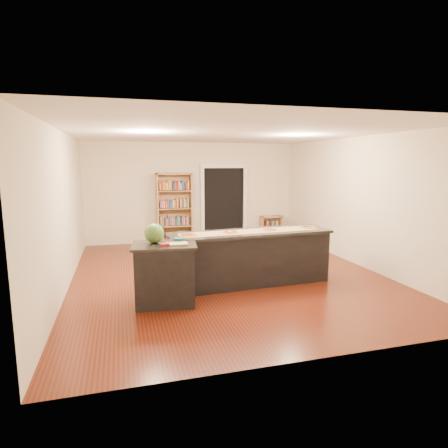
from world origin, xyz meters
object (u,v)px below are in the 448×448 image
object	(u,v)px
low_shelf	(271,227)
kitchen_island	(251,257)
waste_bin	(182,238)
bookshelf	(174,208)
side_counter	(165,274)
watermelon	(154,233)

from	to	relation	value
low_shelf	kitchen_island	bearing A→B (deg)	-117.35
low_shelf	waste_bin	distance (m)	2.75
kitchen_island	bookshelf	xyz separation A→B (m)	(-0.85, 3.95, 0.48)
side_counter	watermelon	bearing A→B (deg)	151.29
low_shelf	watermelon	world-z (taller)	watermelon
kitchen_island	low_shelf	distance (m)	4.49
watermelon	side_counter	bearing A→B (deg)	-35.14
kitchen_island	side_counter	xyz separation A→B (m)	(-1.66, -0.61, -0.00)
kitchen_island	waste_bin	distance (m)	3.86
bookshelf	watermelon	distance (m)	4.57
low_shelf	bookshelf	bearing A→B (deg)	-179.34
side_counter	low_shelf	bearing A→B (deg)	57.42
watermelon	kitchen_island	bearing A→B (deg)	15.95
low_shelf	watermelon	distance (m)	5.99
low_shelf	watermelon	bearing A→B (deg)	-130.65
side_counter	waste_bin	bearing A→B (deg)	83.80
waste_bin	side_counter	bearing A→B (deg)	-102.63
bookshelf	kitchen_island	bearing A→B (deg)	-77.81
bookshelf	waste_bin	world-z (taller)	bookshelf
low_shelf	side_counter	bearing A→B (deg)	-129.01
waste_bin	kitchen_island	bearing A→B (deg)	-79.87
low_shelf	waste_bin	xyz separation A→B (m)	(-2.74, -0.20, -0.15)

